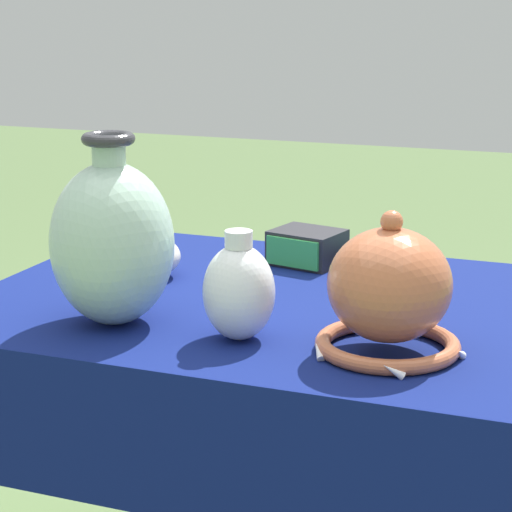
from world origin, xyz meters
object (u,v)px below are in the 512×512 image
(vase_tall_bulbous, at_px, (112,242))
(bowl_shallow_ivory, at_px, (147,257))
(vase_dome_bell, at_px, (389,294))
(bowl_shallow_teal, at_px, (381,255))
(jar_round_porcelain, at_px, (241,291))
(mosaic_tile_box, at_px, (307,247))

(vase_tall_bulbous, bearing_deg, bowl_shallow_ivory, 105.82)
(vase_dome_bell, bearing_deg, vase_tall_bulbous, -176.91)
(bowl_shallow_teal, height_order, jar_round_porcelain, jar_round_porcelain)
(vase_dome_bell, distance_m, mosaic_tile_box, 0.48)
(vase_tall_bulbous, distance_m, bowl_shallow_teal, 0.54)
(vase_tall_bulbous, distance_m, bowl_shallow_ivory, 0.27)
(mosaic_tile_box, relative_size, bowl_shallow_ivory, 1.20)
(vase_tall_bulbous, relative_size, bowl_shallow_ivory, 2.48)
(mosaic_tile_box, distance_m, jar_round_porcelain, 0.43)
(bowl_shallow_ivory, relative_size, bowl_shallow_teal, 0.99)
(vase_tall_bulbous, height_order, mosaic_tile_box, vase_tall_bulbous)
(mosaic_tile_box, height_order, bowl_shallow_ivory, bowl_shallow_ivory)
(vase_dome_bell, relative_size, bowl_shallow_ivory, 1.84)
(mosaic_tile_box, bearing_deg, bowl_shallow_teal, 14.26)
(mosaic_tile_box, height_order, bowl_shallow_teal, mosaic_tile_box)
(vase_tall_bulbous, distance_m, jar_round_porcelain, 0.21)
(bowl_shallow_teal, bearing_deg, mosaic_tile_box, -178.02)
(bowl_shallow_teal, bearing_deg, vase_tall_bulbous, -124.80)
(vase_dome_bell, relative_size, bowl_shallow_teal, 1.82)
(jar_round_porcelain, bearing_deg, bowl_shallow_ivory, 138.30)
(bowl_shallow_ivory, xyz_separation_m, bowl_shallow_teal, (0.37, 0.19, -0.01))
(mosaic_tile_box, bearing_deg, vase_tall_bulbous, -98.58)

